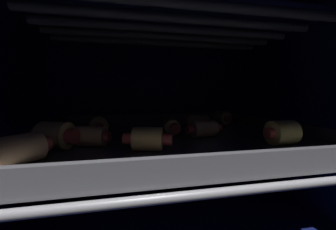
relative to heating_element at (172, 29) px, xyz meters
The scene contains 17 objects.
ground_plane 32.00cm from the heating_element, 90.00° to the left, with size 52.78×45.45×1.20cm, color #0C1138.
oven_wall_back 26.53cm from the heating_element, 90.00° to the left, with size 52.78×1.20×33.52cm, color #0C1138.
oven_wall_right 29.65cm from the heating_element, ahead, with size 1.20×43.05×33.52cm, color #0C1138.
oven_ceiling 2.72cm from the heating_element, 90.00° to the left, with size 52.78×45.45×1.20cm, color #0C1138.
heating_element is the anchor object (origin of this frame).
oven_rack_mid 17.73cm from the heating_element, 90.00° to the left, with size 48.18×42.18×0.78cm.
baking_tray_mid 16.79cm from the heating_element, 90.00° to the left, with size 41.92×36.53×2.38cm.
pig_in_blanket_mid_0 21.86cm from the heating_element, 32.85° to the left, with size 3.31×4.71×2.76cm.
pig_in_blanket_mid_1 21.96cm from the heating_element, 40.19° to the right, with size 4.78×3.27×3.08cm.
pig_in_blanket_mid_2 25.93cm from the heating_element, 144.99° to the right, with size 4.88×5.37×2.79cm.
pig_in_blanket_mid_3 22.61cm from the heating_element, 157.32° to the right, with size 5.82×4.44×3.21cm.
pig_in_blanket_mid_4 15.38cm from the heating_element, 36.62° to the right, with size 2.88×5.94×2.49cm.
pig_in_blanket_mid_5 18.76cm from the heating_element, 117.31° to the right, with size 5.76×3.52×2.71cm.
pig_in_blanket_mid_6 19.22cm from the heating_element, behind, with size 3.47×5.93×2.93cm.
pig_in_blanket_mid_7 16.59cm from the heating_element, 25.87° to the left, with size 4.99×4.89×2.62cm.
pig_in_blanket_mid_8 16.38cm from the heating_element, 42.70° to the right, with size 5.85×3.11×2.45cm.
pig_in_blanket_mid_9 20.20cm from the heating_element, 151.91° to the right, with size 4.84×3.42×2.49cm.
Camera 1 is at (-7.75, -33.52, 21.28)cm, focal length 22.74 mm.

